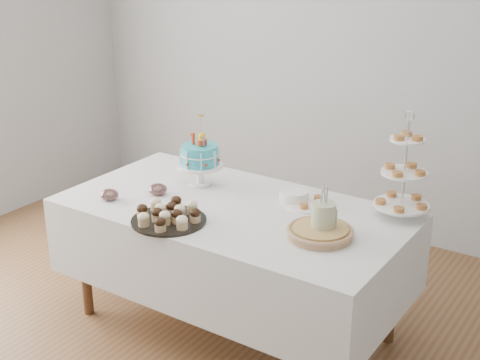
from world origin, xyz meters
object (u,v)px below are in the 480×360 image
Objects in this scene: jam_bowl_a at (109,195)px; birthday_cake at (200,167)px; tiered_stand at (404,173)px; utensil_pitcher at (323,218)px; plate_stack at (294,196)px; pie at (320,232)px; table at (233,244)px; jam_bowl_b at (158,189)px; pastry_plate at (308,202)px; cupcake_tray at (169,214)px.

birthday_cake is at bearing 58.88° from jam_bowl_a.
tiered_stand is 0.53m from utensil_pitcher.
birthday_cake is at bearing -171.95° from plate_stack.
jam_bowl_a is at bearing -117.09° from birthday_cake.
jam_bowl_a is (-1.22, -0.22, -0.00)m from pie.
table is at bearing -154.04° from tiered_stand.
jam_bowl_b is at bearing -153.90° from plate_stack.
jam_bowl_b is 0.40× the size of utensil_pitcher.
pastry_plate is at bearing 23.01° from jam_bowl_b.
tiered_stand is 1.39m from jam_bowl_b.
jam_bowl_b is (0.18, 0.21, 0.00)m from jam_bowl_a.
birthday_cake is at bearing -169.04° from tiered_stand.
birthday_cake is 1.26× the size of pie.
jam_bowl_b is (-0.30, 0.26, -0.01)m from cupcake_tray.
jam_bowl_b is (-1.04, -0.01, 0.00)m from pie.
plate_stack is at bearing -166.09° from tiered_stand.
birthday_cake is at bearing 67.05° from jam_bowl_b.
pastry_plate is (-0.25, 0.33, -0.01)m from pie.
jam_bowl_a is at bearing 170.43° from utensil_pitcher.
pie is at bearing 0.52° from jam_bowl_b.
pastry_plate is (0.09, -0.01, -0.02)m from plate_stack.
pastry_plate is at bearing 50.10° from cupcake_tray.
jam_bowl_b is at bearing -156.99° from pastry_plate.
tiered_stand is 0.55m from pastry_plate.
pastry_plate is 0.87m from jam_bowl_b.
table is at bearing 153.44° from utensil_pitcher.
pie is 3.20× the size of jam_bowl_a.
tiered_stand reaches higher than utensil_pitcher.
plate_stack is at bearing 32.40° from jam_bowl_a.
utensil_pitcher is at bearing 21.41° from cupcake_tray.
table is 0.54m from jam_bowl_b.
birthday_cake is 0.70m from pastry_plate.
cupcake_tray is 1.47× the size of utensil_pitcher.
plate_stack and jam_bowl_b have the same top height.
cupcake_tray is 1.51× the size of pastry_plate.
jam_bowl_b is at bearing -168.99° from table.
jam_bowl_a reaches higher than pastry_plate.
tiered_stand reaches higher than birthday_cake.
cupcake_tray is at bearing -129.90° from pastry_plate.
utensil_pitcher is at bearing 11.42° from jam_bowl_a.
table is 7.29× the size of pastry_plate.
pie is 3.08× the size of jam_bowl_b.
tiered_stand reaches higher than jam_bowl_b.
jam_bowl_b is (-0.80, -0.34, 0.01)m from pastry_plate.
birthday_cake is at bearing 109.50° from cupcake_tray.
pie is at bearing 10.37° from jam_bowl_a.
plate_stack is at bearing 116.67° from utensil_pitcher.
birthday_cake is at bearing -173.59° from pastry_plate.
utensil_pitcher is (0.94, -0.23, -0.02)m from birthday_cake.
plate_stack is (0.24, 0.25, 0.26)m from table.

